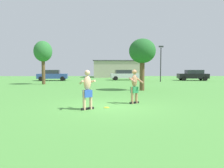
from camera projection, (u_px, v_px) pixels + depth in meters
The scene contains 11 objects.
ground_plane at pixel (109, 106), 9.78m from camera, with size 80.00×80.00×0.00m, color #4C8E3D.
player_with_cap at pixel (134, 85), 10.48m from camera, with size 0.76×0.76×1.72m.
player_in_blue at pixel (87, 89), 8.94m from camera, with size 0.74×0.80×1.70m.
frisbee at pixel (107, 107), 9.42m from camera, with size 0.25×0.25×0.03m, color yellow.
car_silver_near_post at pixel (124, 75), 32.35m from camera, with size 4.46×2.37×1.58m.
car_black_mid_lot at pixel (193, 75), 31.16m from camera, with size 4.43×2.30×1.58m.
car_blue_far_end at pixel (52, 75), 30.69m from camera, with size 4.46×2.39×1.58m.
lamp_post at pixel (161, 59), 27.51m from camera, with size 0.60×0.24×4.76m.
outbuilding_behind_lot at pixel (118, 69), 43.51m from camera, with size 9.87×6.94×3.42m.
tree_right_field at pixel (43, 52), 23.27m from camera, with size 2.02×2.02×4.84m.
tree_behind_players at pixel (142, 52), 16.72m from camera, with size 2.13×2.13×4.16m.
Camera 1 is at (-0.04, -9.67, 1.76)m, focal length 33.48 mm.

